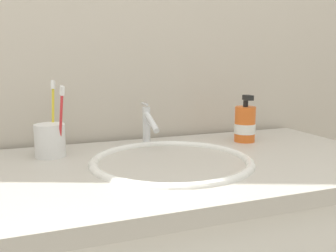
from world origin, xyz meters
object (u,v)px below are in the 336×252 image
at_px(toothbrush_cup, 50,140).
at_px(toothbrush_red, 61,117).
at_px(soap_dispenser, 245,125).
at_px(toothbrush_yellow, 53,112).
at_px(faucet, 148,124).

xyz_separation_m(toothbrush_cup, toothbrush_red, (0.03, -0.04, 0.07)).
bearing_deg(soap_dispenser, toothbrush_red, -178.31).
bearing_deg(toothbrush_yellow, toothbrush_cup, -111.51).
xyz_separation_m(toothbrush_yellow, soap_dispenser, (0.59, -0.06, -0.06)).
distance_m(faucet, toothbrush_cup, 0.29).
relative_size(faucet, toothbrush_cup, 1.57).
bearing_deg(soap_dispenser, faucet, 170.06).
xyz_separation_m(faucet, toothbrush_yellow, (-0.28, 0.00, 0.05)).
bearing_deg(faucet, toothbrush_cup, -173.43).
bearing_deg(toothbrush_cup, toothbrush_yellow, 68.49).
distance_m(toothbrush_cup, toothbrush_red, 0.08).
relative_size(toothbrush_cup, toothbrush_red, 0.47).
height_order(faucet, toothbrush_red, toothbrush_red).
bearing_deg(soap_dispenser, toothbrush_cup, 177.99).
bearing_deg(toothbrush_red, toothbrush_cup, 127.55).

